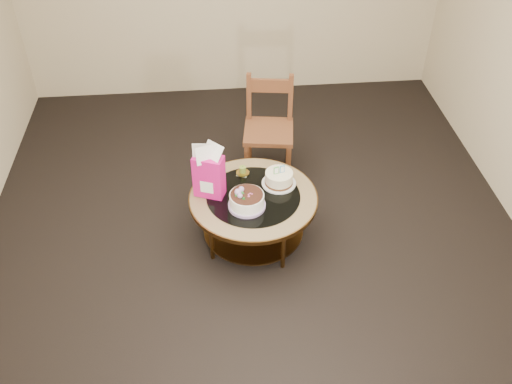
{
  "coord_description": "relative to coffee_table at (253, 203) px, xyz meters",
  "views": [
    {
      "loc": [
        -0.3,
        -3.4,
        3.35
      ],
      "look_at": [
        0.02,
        0.02,
        0.48
      ],
      "focal_mm": 40.0,
      "sensor_mm": 36.0,
      "label": 1
    }
  ],
  "objects": [
    {
      "name": "dining_chair",
      "position": [
        0.22,
        0.9,
        0.1
      ],
      "size": [
        0.5,
        0.5,
        0.95
      ],
      "rotation": [
        0.0,
        0.0,
        -0.14
      ],
      "color": "brown",
      "rests_on": "ground"
    },
    {
      "name": "cream_cake",
      "position": [
        0.22,
        0.13,
        0.13
      ],
      "size": [
        0.28,
        0.28,
        0.18
      ],
      "rotation": [
        0.0,
        0.0,
        0.26
      ],
      "color": "silver",
      "rests_on": "coffee_table"
    },
    {
      "name": "ground",
      "position": [
        -0.0,
        0.0,
        -0.38
      ],
      "size": [
        5.0,
        5.0,
        0.0
      ],
      "primitive_type": "plane",
      "color": "black",
      "rests_on": "ground"
    },
    {
      "name": "gift_bag",
      "position": [
        -0.34,
        0.06,
        0.31
      ],
      "size": [
        0.26,
        0.22,
        0.46
      ],
      "rotation": [
        0.0,
        0.0,
        -0.37
      ],
      "color": "#E6157E",
      "rests_on": "coffee_table"
    },
    {
      "name": "coffee_table",
      "position": [
        0.0,
        0.0,
        0.0
      ],
      "size": [
        1.02,
        1.02,
        0.46
      ],
      "color": "brown",
      "rests_on": "ground"
    },
    {
      "name": "pillar_candle",
      "position": [
        -0.06,
        0.28,
        0.11
      ],
      "size": [
        0.12,
        0.12,
        0.08
      ],
      "rotation": [
        0.0,
        0.0,
        -0.38
      ],
      "color": "tan",
      "rests_on": "coffee_table"
    },
    {
      "name": "room_walls",
      "position": [
        -0.0,
        0.0,
        1.16
      ],
      "size": [
        4.52,
        5.02,
        2.61
      ],
      "color": "#C3B293",
      "rests_on": "ground"
    },
    {
      "name": "decorated_cake",
      "position": [
        -0.06,
        -0.12,
        0.14
      ],
      "size": [
        0.29,
        0.29,
        0.17
      ],
      "rotation": [
        0.0,
        0.0,
        0.43
      ],
      "color": "#A686BE",
      "rests_on": "coffee_table"
    }
  ]
}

